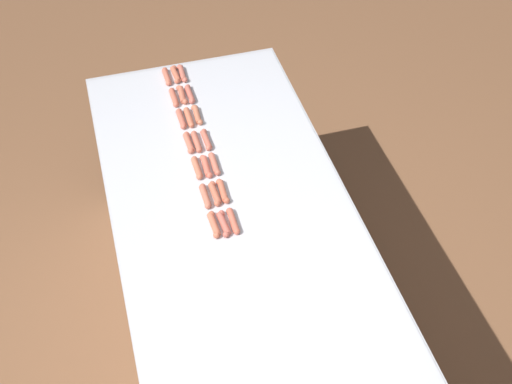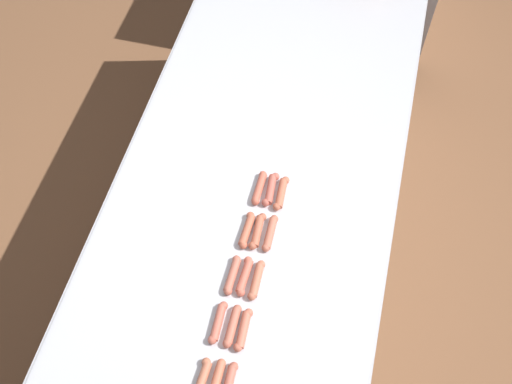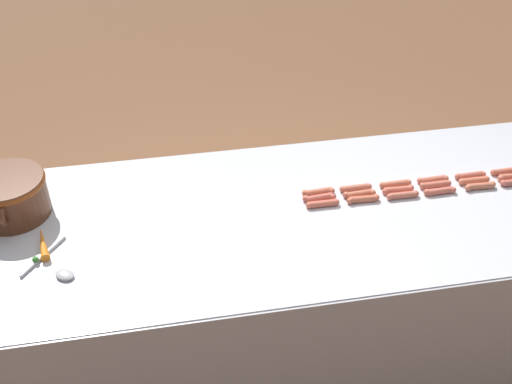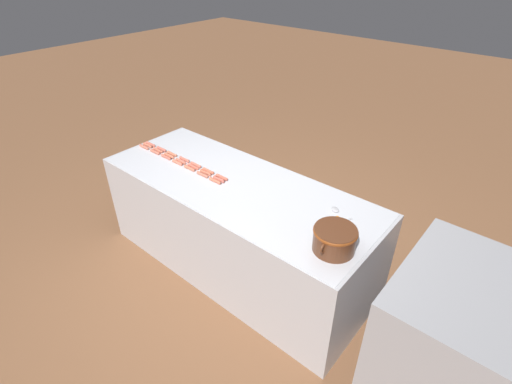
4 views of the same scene
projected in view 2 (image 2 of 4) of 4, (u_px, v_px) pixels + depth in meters
ground_plane at (262, 262)px, 2.77m from camera, size 20.00×20.00×0.00m
griddle_counter at (263, 217)px, 2.41m from camera, size 0.92×2.39×0.86m
hot_dog_2 at (202, 381)px, 1.63m from camera, size 0.03×0.13×0.03m
hot_dog_3 at (218, 323)px, 1.72m from camera, size 0.03×0.13×0.03m
hot_dog_4 at (232, 275)px, 1.79m from camera, size 0.03×0.13×0.03m
hot_dog_5 at (247, 230)px, 1.87m from camera, size 0.03×0.13×0.03m
hot_dog_6 at (259, 188)px, 1.95m from camera, size 0.03×0.13×0.03m
hot_dog_9 at (216, 382)px, 1.63m from camera, size 0.03×0.13×0.03m
hot_dog_10 at (232, 326)px, 1.71m from camera, size 0.03×0.13×0.03m
hot_dog_11 at (245, 276)px, 1.79m from camera, size 0.03×0.13×0.03m
hot_dog_12 at (258, 231)px, 1.87m from camera, size 0.03×0.13×0.03m
hot_dog_13 at (271, 189)px, 1.95m from camera, size 0.03×0.13×0.03m
hot_dog_17 at (243, 330)px, 1.70m from camera, size 0.03×0.13×0.03m
hot_dog_18 at (257, 280)px, 1.78m from camera, size 0.03×0.13×0.03m
hot_dog_19 at (270, 233)px, 1.87m from camera, size 0.03×0.13×0.03m
hot_dog_20 at (281, 193)px, 1.94m from camera, size 0.03×0.13×0.03m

